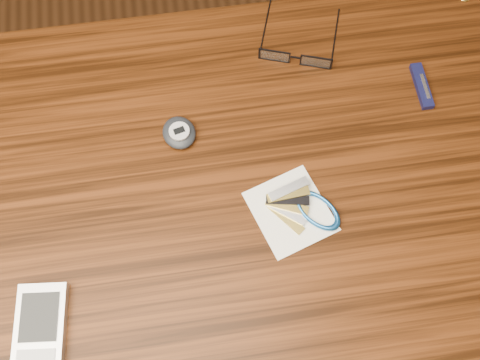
{
  "coord_description": "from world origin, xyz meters",
  "views": [
    {
      "loc": [
        0.01,
        -0.3,
        1.54
      ],
      "look_at": [
        0.05,
        0.03,
        0.76
      ],
      "focal_mm": 45.0,
      "sensor_mm": 36.0,
      "label": 1
    }
  ],
  "objects": [
    {
      "name": "desk",
      "position": [
        0.0,
        0.0,
        0.65
      ],
      "size": [
        1.0,
        0.7,
        0.75
      ],
      "color": "#3D1C09",
      "rests_on": "ground"
    },
    {
      "name": "notepad_keys",
      "position": [
        0.14,
        -0.02,
        0.75
      ],
      "size": [
        0.14,
        0.14,
        0.01
      ],
      "color": "white",
      "rests_on": "desk"
    },
    {
      "name": "pocket_knife",
      "position": [
        0.35,
        0.15,
        0.75
      ],
      "size": [
        0.02,
        0.08,
        0.01
      ],
      "color": "#0D0F34",
      "rests_on": "desk"
    },
    {
      "name": "ground",
      "position": [
        0.0,
        0.0,
        0.0
      ],
      "size": [
        3.8,
        3.8,
        0.0
      ],
      "primitive_type": "plane",
      "color": "#472814",
      "rests_on": "ground"
    },
    {
      "name": "pda_phone",
      "position": [
        -0.23,
        -0.14,
        0.76
      ],
      "size": [
        0.07,
        0.12,
        0.02
      ],
      "color": "#AEAFB3",
      "rests_on": "desk"
    },
    {
      "name": "pedometer",
      "position": [
        -0.02,
        0.12,
        0.76
      ],
      "size": [
        0.06,
        0.07,
        0.02
      ],
      "color": "black",
      "rests_on": "desk"
    },
    {
      "name": "eyeglasses",
      "position": [
        0.17,
        0.23,
        0.76
      ],
      "size": [
        0.15,
        0.15,
        0.03
      ],
      "color": "black",
      "rests_on": "desk"
    }
  ]
}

